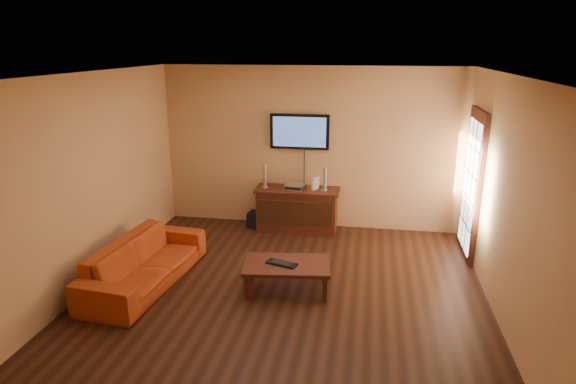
% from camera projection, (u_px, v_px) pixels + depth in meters
% --- Properties ---
extents(ground_plane, '(5.00, 5.00, 0.00)m').
position_uv_depth(ground_plane, '(284.00, 294.00, 6.08)').
color(ground_plane, black).
rests_on(ground_plane, ground).
extents(room_walls, '(5.00, 5.00, 5.00)m').
position_uv_depth(room_walls, '(293.00, 153.00, 6.17)').
color(room_walls, tan).
rests_on(room_walls, ground).
extents(french_door, '(0.07, 1.02, 2.22)m').
position_uv_depth(french_door, '(472.00, 186.00, 6.97)').
color(french_door, '#39160D').
rests_on(french_door, ground).
extents(media_console, '(1.39, 0.53, 0.72)m').
position_uv_depth(media_console, '(297.00, 209.00, 8.10)').
color(media_console, '#39160D').
rests_on(media_console, ground).
extents(television, '(0.98, 0.08, 0.58)m').
position_uv_depth(television, '(300.00, 132.00, 7.93)').
color(television, black).
rests_on(television, ground).
extents(coffee_table, '(1.15, 0.78, 0.37)m').
position_uv_depth(coffee_table, '(287.00, 267.00, 6.07)').
color(coffee_table, '#39160D').
rests_on(coffee_table, ground).
extents(sofa, '(0.78, 2.09, 0.80)m').
position_uv_depth(sofa, '(144.00, 255.00, 6.24)').
color(sofa, '#A53912').
rests_on(sofa, ground).
extents(speaker_left, '(0.11, 0.11, 0.39)m').
position_uv_depth(speaker_left, '(265.00, 177.00, 8.02)').
color(speaker_left, silver).
rests_on(speaker_left, media_console).
extents(speaker_right, '(0.10, 0.10, 0.38)m').
position_uv_depth(speaker_right, '(325.00, 180.00, 7.87)').
color(speaker_right, silver).
rests_on(speaker_right, media_console).
extents(av_receiver, '(0.36, 0.28, 0.07)m').
position_uv_depth(av_receiver, '(295.00, 187.00, 7.98)').
color(av_receiver, silver).
rests_on(av_receiver, media_console).
extents(game_console, '(0.10, 0.17, 0.22)m').
position_uv_depth(game_console, '(315.00, 183.00, 7.94)').
color(game_console, white).
rests_on(game_console, media_console).
extents(subwoofer, '(0.29, 0.29, 0.26)m').
position_uv_depth(subwoofer, '(256.00, 219.00, 8.29)').
color(subwoofer, black).
rests_on(subwoofer, ground).
extents(bottle, '(0.07, 0.07, 0.20)m').
position_uv_depth(bottle, '(273.00, 227.00, 8.04)').
color(bottle, white).
rests_on(bottle, ground).
extents(keyboard, '(0.43, 0.26, 0.02)m').
position_uv_depth(keyboard, '(282.00, 263.00, 6.04)').
color(keyboard, black).
rests_on(keyboard, coffee_table).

